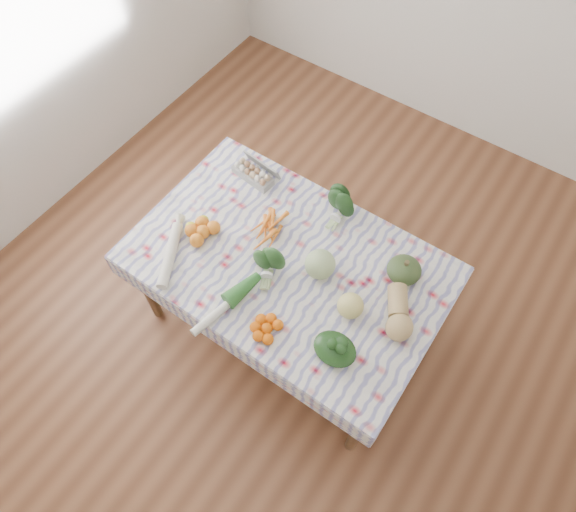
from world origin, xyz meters
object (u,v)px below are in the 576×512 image
(grapefruit, at_px, (350,306))
(kabocha_squash, at_px, (404,270))
(butternut_squash, at_px, (399,312))
(cabbage, at_px, (320,264))
(dining_table, at_px, (288,270))
(egg_carton, at_px, (253,174))

(grapefruit, bearing_deg, kabocha_squash, 70.18)
(butternut_squash, distance_m, grapefruit, 0.24)
(cabbage, relative_size, butternut_squash, 0.56)
(kabocha_squash, bearing_deg, grapefruit, -109.82)
(kabocha_squash, bearing_deg, cabbage, -148.18)
(kabocha_squash, distance_m, cabbage, 0.43)
(cabbage, distance_m, grapefruit, 0.27)
(dining_table, distance_m, grapefruit, 0.45)
(kabocha_squash, xyz_separation_m, cabbage, (-0.37, -0.23, 0.02))
(egg_carton, bearing_deg, kabocha_squash, 1.74)
(dining_table, relative_size, kabocha_squash, 8.95)
(cabbage, bearing_deg, kabocha_squash, 31.82)
(egg_carton, bearing_deg, butternut_squash, -9.19)
(dining_table, distance_m, butternut_squash, 0.65)
(butternut_squash, bearing_deg, cabbage, 149.40)
(butternut_squash, bearing_deg, dining_table, 153.28)
(egg_carton, distance_m, cabbage, 0.74)
(cabbage, xyz_separation_m, grapefruit, (0.25, -0.11, -0.01))
(kabocha_squash, xyz_separation_m, grapefruit, (-0.12, -0.33, 0.01))
(dining_table, bearing_deg, egg_carton, 144.47)
(kabocha_squash, relative_size, grapefruit, 1.35)
(butternut_squash, bearing_deg, grapefruit, 175.88)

